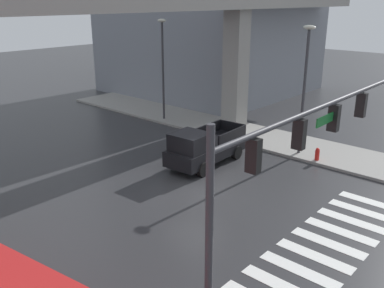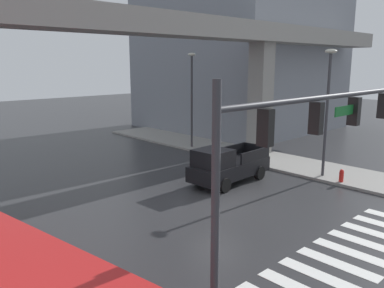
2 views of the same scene
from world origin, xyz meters
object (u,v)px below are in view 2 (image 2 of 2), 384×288
Objects in this scene: fire_hydrant at (341,177)px; street_lamp_near_corner at (328,99)px; street_lamp_mid_block at (192,89)px; traffic_signal_mast at (312,134)px; pickup_truck at (227,166)px.

street_lamp_near_corner is at bearing 73.08° from fire_hydrant.
traffic_signal_mast is at bearing -124.22° from street_lamp_mid_block.
street_lamp_mid_block reaches higher than traffic_signal_mast.
street_lamp_near_corner is at bearing -90.00° from street_lamp_mid_block.
street_lamp_near_corner reaches higher than fire_hydrant.
street_lamp_near_corner is (4.80, -3.11, 3.57)m from pickup_truck.
traffic_signal_mast is 1.50× the size of street_lamp_near_corner.
street_lamp_mid_block reaches higher than fire_hydrant.
fire_hydrant is at bearing -106.92° from street_lamp_near_corner.
fire_hydrant is at bearing 21.15° from traffic_signal_mast.
street_lamp_near_corner is 10.99m from street_lamp_mid_block.
fire_hydrant is at bearing -45.19° from pickup_truck.
traffic_signal_mast reaches higher than fire_hydrant.
pickup_truck reaches higher than fire_hydrant.
pickup_truck is 0.72× the size of street_lamp_near_corner.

